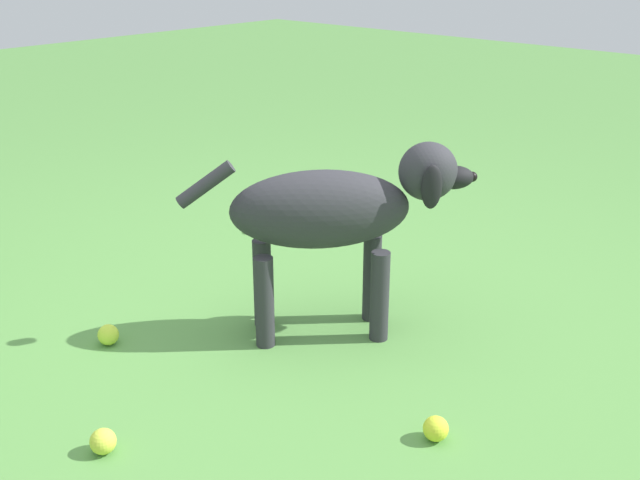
{
  "coord_description": "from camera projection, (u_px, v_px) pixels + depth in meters",
  "views": [
    {
      "loc": [
        -1.4,
        -1.45,
        1.2
      ],
      "look_at": [
        0.23,
        0.01,
        0.32
      ],
      "focal_mm": 42.88,
      "sensor_mm": 36.0,
      "label": 1
    }
  ],
  "objects": [
    {
      "name": "tennis_ball_4",
      "position": [
        437.0,
        428.0,
        1.94
      ],
      "size": [
        0.07,
        0.07,
        0.07
      ],
      "primitive_type": "sphere",
      "color": "#CEDB31",
      "rests_on": "ground"
    },
    {
      "name": "dog",
      "position": [
        337.0,
        212.0,
        2.33
      ],
      "size": [
        0.72,
        0.64,
        0.62
      ],
      "rotation": [
        0.0,
        0.0,
        5.56
      ],
      "color": "#2D2D33",
      "rests_on": "ground"
    },
    {
      "name": "tennis_ball_2",
      "position": [
        103.0,
        441.0,
        1.89
      ],
      "size": [
        0.07,
        0.07,
        0.07
      ],
      "primitive_type": "sphere",
      "color": "#CAD940",
      "rests_on": "ground"
    },
    {
      "name": "tennis_ball_3",
      "position": [
        275.0,
        211.0,
        3.44
      ],
      "size": [
        0.07,
        0.07,
        0.07
      ],
      "primitive_type": "sphere",
      "color": "#D0D136",
      "rests_on": "ground"
    },
    {
      "name": "tennis_ball_0",
      "position": [
        262.0,
        225.0,
        3.28
      ],
      "size": [
        0.07,
        0.07,
        0.07
      ],
      "primitive_type": "sphere",
      "color": "#D5DC42",
      "rests_on": "ground"
    },
    {
      "name": "tennis_ball_1",
      "position": [
        108.0,
        335.0,
        2.39
      ],
      "size": [
        0.07,
        0.07,
        0.07
      ],
      "primitive_type": "sphere",
      "color": "#C3E33E",
      "rests_on": "ground"
    },
    {
      "name": "ground",
      "position": [
        273.0,
        359.0,
        2.31
      ],
      "size": [
        14.0,
        14.0,
        0.0
      ],
      "primitive_type": "plane",
      "color": "#548C42"
    }
  ]
}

